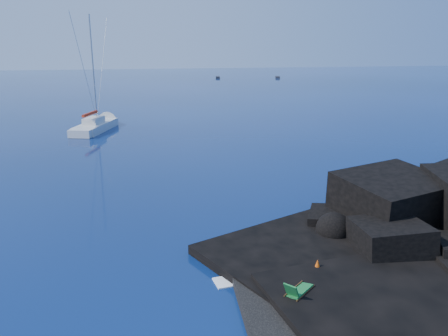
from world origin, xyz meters
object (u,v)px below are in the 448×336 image
at_px(deck_chair, 300,286).
at_px(marker_cone, 317,266).
at_px(distant_boat_b, 278,78).
at_px(sunbather, 389,298).
at_px(distant_boat_a, 218,78).
at_px(sailboat, 96,130).

bearing_deg(deck_chair, marker_cone, 9.45).
relative_size(deck_chair, distant_boat_b, 0.33).
distance_m(marker_cone, distant_boat_b, 129.38).
bearing_deg(sunbather, distant_boat_a, 62.33).
distance_m(sailboat, distant_boat_b, 99.66).
bearing_deg(distant_boat_a, sunbather, -87.19).
relative_size(deck_chair, sunbather, 0.85).
xyz_separation_m(sunbather, distant_boat_b, (42.01, 124.44, -0.51)).
bearing_deg(sailboat, deck_chair, -57.94).
xyz_separation_m(sailboat, sunbather, (11.93, -40.65, 0.51)).
height_order(sunbather, marker_cone, marker_cone).
bearing_deg(deck_chair, distant_boat_b, 31.92).
height_order(deck_chair, sunbather, deck_chair).
xyz_separation_m(deck_chair, distant_boat_a, (26.02, 127.36, -0.84)).
bearing_deg(distant_boat_b, sailboat, -105.51).
height_order(marker_cone, distant_boat_a, marker_cone).
relative_size(deck_chair, marker_cone, 2.42).
bearing_deg(distant_boat_a, sailboat, -98.73).
height_order(sunbather, distant_boat_b, sunbather).
xyz_separation_m(deck_chair, sunbather, (3.10, -1.02, -0.33)).
relative_size(distant_boat_a, distant_boat_b, 0.97).
xyz_separation_m(deck_chair, marker_cone, (1.48, 1.62, -0.19)).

